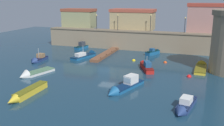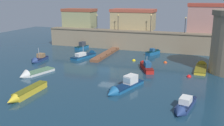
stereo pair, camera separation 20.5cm
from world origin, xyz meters
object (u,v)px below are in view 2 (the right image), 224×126
object	(u,v)px
moored_boat_2	(32,74)
moored_boat_8	(87,55)
quay_lamp_0	(97,20)
moored_boat_7	(26,93)
moored_boat_9	(154,52)
quay_lamp_3	(185,22)
moored_boat_6	(83,46)
quay_lamp_2	(151,20)
moored_boat_0	(184,106)
quay_lamp_1	(118,20)
moored_boat_1	(38,59)
mooring_buoy_1	(165,63)
moored_boat_4	(201,67)
mooring_buoy_2	(189,77)
moored_boat_3	(123,86)
mooring_buoy_0	(134,61)
moored_boat_5	(146,66)

from	to	relation	value
moored_boat_2	moored_boat_8	world-z (taller)	moored_boat_8
quay_lamp_0	moored_boat_7	xyz separation A→B (m)	(3.78, -31.58, -6.20)
moored_boat_9	moored_boat_2	bearing A→B (deg)	170.90
quay_lamp_3	moored_boat_6	distance (m)	23.74
quay_lamp_2	moored_boat_9	world-z (taller)	quay_lamp_2
moored_boat_0	moored_boat_8	distance (m)	27.88
moored_boat_2	quay_lamp_1	bearing A→B (deg)	-177.39
moored_boat_0	moored_boat_1	distance (m)	30.18
moored_boat_8	moored_boat_6	bearing A→B (deg)	46.33
moored_boat_2	mooring_buoy_1	world-z (taller)	moored_boat_2
quay_lamp_0	moored_boat_1	size ratio (longest dim) A/B	0.74
moored_boat_4	quay_lamp_2	bearing A→B (deg)	46.26
moored_boat_4	quay_lamp_3	bearing A→B (deg)	20.57
moored_boat_1	moored_boat_6	xyz separation A→B (m)	(2.54, 14.32, 0.09)
moored_boat_2	moored_boat_4	bearing A→B (deg)	133.68
moored_boat_6	quay_lamp_2	bearing A→B (deg)	-69.08
quay_lamp_0	moored_boat_9	xyz separation A→B (m)	(14.48, -3.28, -6.17)
moored_boat_6	mooring_buoy_2	world-z (taller)	moored_boat_6
quay_lamp_1	moored_boat_0	world-z (taller)	quay_lamp_1
mooring_buoy_2	moored_boat_0	bearing A→B (deg)	-89.82
quay_lamp_2	moored_boat_3	world-z (taller)	quay_lamp_2
moored_boat_0	moored_boat_6	bearing A→B (deg)	-125.78
quay_lamp_1	moored_boat_7	xyz separation A→B (m)	(-1.50, -31.58, -6.28)
quay_lamp_1	moored_boat_6	distance (m)	10.31
quay_lamp_3	moored_boat_2	distance (m)	32.76
moored_boat_0	quay_lamp_3	bearing A→B (deg)	-164.53
quay_lamp_1	quay_lamp_0	bearing A→B (deg)	180.00
moored_boat_0	moored_boat_2	world-z (taller)	moored_boat_0
moored_boat_3	moored_boat_9	bearing A→B (deg)	-161.22
quay_lamp_2	mooring_buoy_0	size ratio (longest dim) A/B	5.74
quay_lamp_1	moored_boat_0	bearing A→B (deg)	-59.77
moored_boat_2	moored_boat_4	world-z (taller)	moored_boat_2
moored_boat_9	mooring_buoy_1	world-z (taller)	moored_boat_9
quay_lamp_3	moored_boat_3	distance (m)	26.93
quay_lamp_0	moored_boat_7	distance (m)	32.41
quay_lamp_1	moored_boat_9	xyz separation A→B (m)	(9.19, -3.28, -6.24)
quay_lamp_0	mooring_buoy_1	size ratio (longest dim) A/B	5.30
moored_boat_4	mooring_buoy_0	bearing A→B (deg)	85.95
moored_boat_2	moored_boat_7	distance (m)	8.61
moored_boat_2	moored_boat_8	xyz separation A→B (m)	(2.74, 14.21, 0.11)
quay_lamp_2	moored_boat_6	size ratio (longest dim) A/B	0.77
quay_lamp_3	mooring_buoy_1	xyz separation A→B (m)	(-2.51, -9.77, -6.60)
quay_lamp_2	moored_boat_3	distance (m)	26.39
moored_boat_0	quay_lamp_1	bearing A→B (deg)	-138.35
quay_lamp_1	quay_lamp_3	world-z (taller)	quay_lamp_1
quay_lamp_0	moored_boat_3	world-z (taller)	quay_lamp_0
mooring_buoy_0	mooring_buoy_2	bearing A→B (deg)	-33.49
moored_boat_8	moored_boat_1	bearing A→B (deg)	148.67
moored_boat_7	moored_boat_5	bearing A→B (deg)	146.62
quay_lamp_0	moored_boat_2	world-z (taller)	quay_lamp_0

